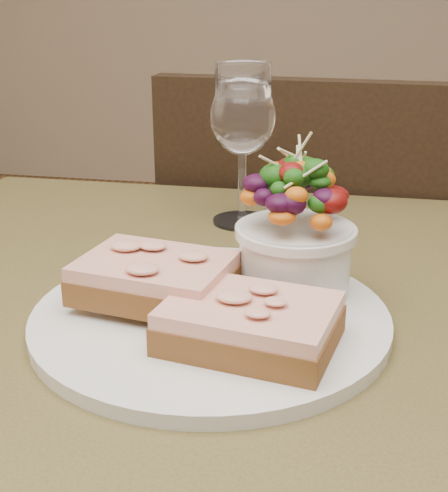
% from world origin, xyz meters
% --- Properties ---
extents(cafe_table, '(0.80, 0.80, 0.75)m').
position_xyz_m(cafe_table, '(0.00, 0.00, 0.65)').
color(cafe_table, '#42371C').
rests_on(cafe_table, ground).
extents(chair_far, '(0.44, 0.44, 0.90)m').
position_xyz_m(chair_far, '(0.04, 0.61, 0.29)').
color(chair_far, black).
rests_on(chair_far, ground).
extents(dinner_plate, '(0.30, 0.30, 0.01)m').
position_xyz_m(dinner_plate, '(0.00, -0.01, 0.76)').
color(dinner_plate, silver).
rests_on(dinner_plate, cafe_table).
extents(sandwich_front, '(0.14, 0.12, 0.03)m').
position_xyz_m(sandwich_front, '(0.04, -0.06, 0.78)').
color(sandwich_front, '#533116').
rests_on(sandwich_front, dinner_plate).
extents(sandwich_back, '(0.14, 0.11, 0.03)m').
position_xyz_m(sandwich_back, '(-0.05, -0.01, 0.79)').
color(sandwich_back, '#533116').
rests_on(sandwich_back, dinner_plate).
extents(ramekin, '(0.07, 0.07, 0.04)m').
position_xyz_m(ramekin, '(-0.08, 0.00, 0.78)').
color(ramekin, silver).
rests_on(ramekin, dinner_plate).
extents(salad_bowl, '(0.10, 0.10, 0.13)m').
position_xyz_m(salad_bowl, '(0.07, 0.05, 0.82)').
color(salad_bowl, silver).
rests_on(salad_bowl, dinner_plate).
extents(garnish, '(0.05, 0.04, 0.02)m').
position_xyz_m(garnish, '(-0.08, 0.06, 0.77)').
color(garnish, '#103309').
rests_on(garnish, dinner_plate).
extents(wine_glass, '(0.08, 0.08, 0.18)m').
position_xyz_m(wine_glass, '(-0.02, 0.26, 0.87)').
color(wine_glass, white).
rests_on(wine_glass, cafe_table).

